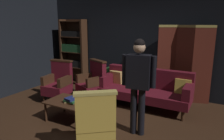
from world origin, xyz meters
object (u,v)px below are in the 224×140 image
object	(u,v)px
standing_figure	(138,79)
potted_plant	(110,78)
bookshelf	(74,51)
armchair_wing_left	(58,83)
book_tan_leather	(71,102)
armchair_wing_right	(93,82)
coffee_table	(72,104)
book_green_cloth	(71,101)
folding_screen	(184,63)
velvet_couch	(145,88)
book_navy_cloth	(71,99)
armchair_gilt_accent	(95,123)

from	to	relation	value
standing_figure	potted_plant	size ratio (longest dim) A/B	2.22
bookshelf	armchair_wing_left	size ratio (longest dim) A/B	1.97
potted_plant	book_tan_leather	size ratio (longest dim) A/B	3.47
armchair_wing_right	potted_plant	distance (m)	0.74
coffee_table	standing_figure	bearing A→B (deg)	7.45
book_tan_leather	book_green_cloth	size ratio (longest dim) A/B	0.88
coffee_table	standing_figure	distance (m)	1.50
folding_screen	standing_figure	distance (m)	2.12
bookshelf	velvet_couch	world-z (taller)	bookshelf
velvet_couch	standing_figure	xyz separation A→B (m)	(0.32, -1.30, 0.57)
folding_screen	armchair_wing_left	xyz separation A→B (m)	(-2.70, -1.56, -0.50)
potted_plant	book_green_cloth	bearing A→B (deg)	-84.44
folding_screen	book_green_cloth	world-z (taller)	folding_screen
standing_figure	armchair_wing_left	bearing A→B (deg)	167.19
bookshelf	coffee_table	distance (m)	2.87
velvet_couch	armchair_wing_left	world-z (taller)	armchair_wing_left
armchair_wing_right	book_navy_cloth	distance (m)	1.24
coffee_table	potted_plant	distance (m)	1.88
armchair_wing_left	book_green_cloth	world-z (taller)	armchair_wing_left
potted_plant	book_navy_cloth	bearing A→B (deg)	-84.44
coffee_table	standing_figure	xyz separation A→B (m)	(1.34, 0.18, 0.65)
standing_figure	coffee_table	bearing A→B (deg)	-172.55
velvet_couch	book_navy_cloth	bearing A→B (deg)	-122.67
folding_screen	book_navy_cloth	bearing A→B (deg)	-125.79
armchair_wing_right	potted_plant	size ratio (longest dim) A/B	1.35
coffee_table	armchair_gilt_accent	world-z (taller)	armchair_gilt_accent
potted_plant	book_tan_leather	world-z (taller)	potted_plant
coffee_table	book_navy_cloth	bearing A→B (deg)	-57.04
bookshelf	velvet_couch	distance (m)	2.87
velvet_couch	coffee_table	xyz separation A→B (m)	(-1.02, -1.48, -0.08)
coffee_table	velvet_couch	bearing A→B (deg)	55.33
bookshelf	armchair_gilt_accent	world-z (taller)	bookshelf
velvet_couch	book_navy_cloth	world-z (taller)	velvet_couch
velvet_couch	coffee_table	world-z (taller)	velvet_couch
coffee_table	bookshelf	bearing A→B (deg)	127.11
armchair_wing_right	book_tan_leather	bearing A→B (deg)	-76.24
standing_figure	book_tan_leather	world-z (taller)	standing_figure
coffee_table	potted_plant	size ratio (longest dim) A/B	1.30
armchair_wing_left	book_navy_cloth	size ratio (longest dim) A/B	5.26
velvet_couch	potted_plant	bearing A→B (deg)	161.30
bookshelf	velvet_couch	xyz separation A→B (m)	(2.70, -0.74, -0.61)
folding_screen	book_navy_cloth	size ratio (longest dim) A/B	9.62
velvet_couch	coffee_table	size ratio (longest dim) A/B	2.12
armchair_gilt_accent	velvet_couch	bearing A→B (deg)	89.11
coffee_table	potted_plant	bearing A→B (deg)	94.60
potted_plant	bookshelf	bearing A→B (deg)	167.27
armchair_wing_right	book_tan_leather	world-z (taller)	armchair_wing_right
armchair_gilt_accent	book_navy_cloth	size ratio (longest dim) A/B	5.26
armchair_wing_left	velvet_couch	bearing A→B (deg)	21.05
folding_screen	armchair_gilt_accent	bearing A→B (deg)	-103.91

